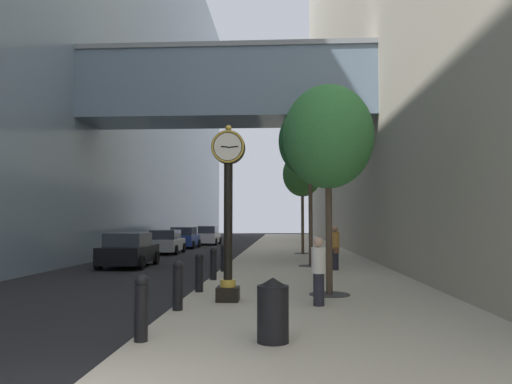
{
  "coord_description": "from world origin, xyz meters",
  "views": [
    {
      "loc": [
        2.53,
        -4.78,
        2.11
      ],
      "look_at": [
        1.05,
        22.44,
        3.79
      ],
      "focal_mm": 33.55,
      "sensor_mm": 36.0,
      "label": 1
    }
  ],
  "objects_px": {
    "bollard_fifth": "(223,257)",
    "car_black_far": "(129,250)",
    "street_tree_near": "(328,137)",
    "trash_bin": "(273,309)",
    "bollard_third": "(199,271)",
    "bollard_nearest": "(141,306)",
    "pedestrian_by_clock": "(319,270)",
    "street_clock": "(228,204)",
    "bollard_fourth": "(213,263)",
    "pedestrian_walking": "(335,246)",
    "car_blue_near": "(184,238)",
    "street_tree_mid_far": "(302,175)",
    "street_tree_mid_near": "(310,142)",
    "car_white_trailing": "(208,236)",
    "bollard_second": "(178,284)",
    "car_silver_mid": "(166,242)"
  },
  "relations": [
    {
      "from": "bollard_fifth",
      "to": "pedestrian_walking",
      "type": "height_order",
      "value": "pedestrian_walking"
    },
    {
      "from": "bollard_nearest",
      "to": "bollard_third",
      "type": "xyz_separation_m",
      "value": [
        0.0,
        5.54,
        0.0
      ]
    },
    {
      "from": "bollard_second",
      "to": "car_silver_mid",
      "type": "height_order",
      "value": "car_silver_mid"
    },
    {
      "from": "bollard_third",
      "to": "pedestrian_by_clock",
      "type": "bearing_deg",
      "value": -32.62
    },
    {
      "from": "street_clock",
      "to": "bollard_fourth",
      "type": "relative_size",
      "value": 4.02
    },
    {
      "from": "street_tree_near",
      "to": "trash_bin",
      "type": "bearing_deg",
      "value": -105.45
    },
    {
      "from": "street_tree_mid_near",
      "to": "car_silver_mid",
      "type": "relative_size",
      "value": 1.68
    },
    {
      "from": "bollard_nearest",
      "to": "pedestrian_by_clock",
      "type": "relative_size",
      "value": 0.69
    },
    {
      "from": "street_tree_mid_near",
      "to": "pedestrian_by_clock",
      "type": "height_order",
      "value": "street_tree_mid_near"
    },
    {
      "from": "car_white_trailing",
      "to": "street_tree_mid_far",
      "type": "bearing_deg",
      "value": -59.61
    },
    {
      "from": "bollard_third",
      "to": "pedestrian_by_clock",
      "type": "distance_m",
      "value": 3.79
    },
    {
      "from": "bollard_third",
      "to": "car_blue_near",
      "type": "relative_size",
      "value": 0.26
    },
    {
      "from": "bollard_fourth",
      "to": "car_silver_mid",
      "type": "height_order",
      "value": "car_silver_mid"
    },
    {
      "from": "street_tree_mid_near",
      "to": "bollard_third",
      "type": "bearing_deg",
      "value": -114.26
    },
    {
      "from": "street_tree_mid_near",
      "to": "car_white_trailing",
      "type": "distance_m",
      "value": 23.79
    },
    {
      "from": "bollard_fifth",
      "to": "car_black_far",
      "type": "height_order",
      "value": "car_black_far"
    },
    {
      "from": "car_blue_near",
      "to": "bollard_second",
      "type": "bearing_deg",
      "value": -78.64
    },
    {
      "from": "bollard_second",
      "to": "street_tree_near",
      "type": "height_order",
      "value": "street_tree_near"
    },
    {
      "from": "bollard_fourth",
      "to": "car_blue_near",
      "type": "height_order",
      "value": "car_blue_near"
    },
    {
      "from": "street_tree_mid_near",
      "to": "street_tree_mid_far",
      "type": "xyz_separation_m",
      "value": [
        -0.0,
        8.31,
        -0.67
      ]
    },
    {
      "from": "bollard_second",
      "to": "street_tree_mid_far",
      "type": "height_order",
      "value": "street_tree_mid_far"
    },
    {
      "from": "bollard_third",
      "to": "bollard_fifth",
      "type": "height_order",
      "value": "same"
    },
    {
      "from": "bollard_fourth",
      "to": "car_black_far",
      "type": "distance_m",
      "value": 7.45
    },
    {
      "from": "bollard_fifth",
      "to": "bollard_fourth",
      "type": "bearing_deg",
      "value": -90.0
    },
    {
      "from": "bollard_fifth",
      "to": "pedestrian_by_clock",
      "type": "height_order",
      "value": "pedestrian_by_clock"
    },
    {
      "from": "street_clock",
      "to": "pedestrian_walking",
      "type": "xyz_separation_m",
      "value": [
        3.51,
        7.76,
        -1.46
      ]
    },
    {
      "from": "street_clock",
      "to": "bollard_nearest",
      "type": "xyz_separation_m",
      "value": [
        -0.98,
        -4.04,
        -1.85
      ]
    },
    {
      "from": "street_tree_mid_far",
      "to": "pedestrian_walking",
      "type": "height_order",
      "value": "street_tree_mid_far"
    },
    {
      "from": "car_black_far",
      "to": "bollard_third",
      "type": "bearing_deg",
      "value": -60.67
    },
    {
      "from": "car_blue_near",
      "to": "car_black_far",
      "type": "height_order",
      "value": "car_blue_near"
    },
    {
      "from": "bollard_fourth",
      "to": "trash_bin",
      "type": "xyz_separation_m",
      "value": [
        2.17,
        -8.26,
        -0.04
      ]
    },
    {
      "from": "bollard_fourth",
      "to": "car_silver_mid",
      "type": "bearing_deg",
      "value": 109.54
    },
    {
      "from": "car_silver_mid",
      "to": "car_blue_near",
      "type": "bearing_deg",
      "value": 91.27
    },
    {
      "from": "bollard_fourth",
      "to": "street_tree_mid_far",
      "type": "bearing_deg",
      "value": 75.1
    },
    {
      "from": "car_silver_mid",
      "to": "trash_bin",
      "type": "bearing_deg",
      "value": -72.14
    },
    {
      "from": "car_blue_near",
      "to": "street_tree_mid_far",
      "type": "bearing_deg",
      "value": -41.45
    },
    {
      "from": "trash_bin",
      "to": "pedestrian_walking",
      "type": "relative_size",
      "value": 0.58
    },
    {
      "from": "car_silver_mid",
      "to": "pedestrian_by_clock",
      "type": "bearing_deg",
      "value": -66.75
    },
    {
      "from": "bollard_third",
      "to": "street_tree_near",
      "type": "relative_size",
      "value": 0.19
    },
    {
      "from": "bollard_fifth",
      "to": "street_tree_mid_near",
      "type": "height_order",
      "value": "street_tree_mid_near"
    },
    {
      "from": "street_tree_near",
      "to": "car_black_far",
      "type": "distance_m",
      "value": 12.69
    },
    {
      "from": "bollard_second",
      "to": "bollard_fifth",
      "type": "xyz_separation_m",
      "value": [
        0.0,
        8.31,
        0.0
      ]
    },
    {
      "from": "bollard_nearest",
      "to": "street_tree_mid_near",
      "type": "distance_m",
      "value": 14.85
    },
    {
      "from": "street_tree_mid_near",
      "to": "street_tree_mid_far",
      "type": "relative_size",
      "value": 1.14
    },
    {
      "from": "street_tree_near",
      "to": "car_black_far",
      "type": "bearing_deg",
      "value": 133.51
    },
    {
      "from": "bollard_nearest",
      "to": "car_black_far",
      "type": "height_order",
      "value": "car_black_far"
    },
    {
      "from": "street_tree_near",
      "to": "pedestrian_walking",
      "type": "height_order",
      "value": "street_tree_near"
    },
    {
      "from": "bollard_fifth",
      "to": "street_tree_mid_far",
      "type": "distance_m",
      "value": 12.12
    },
    {
      "from": "street_tree_mid_near",
      "to": "pedestrian_walking",
      "type": "xyz_separation_m",
      "value": [
        0.89,
        -1.72,
        -4.6
      ]
    },
    {
      "from": "street_tree_mid_far",
      "to": "street_tree_near",
      "type": "bearing_deg",
      "value": -90.0
    }
  ]
}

